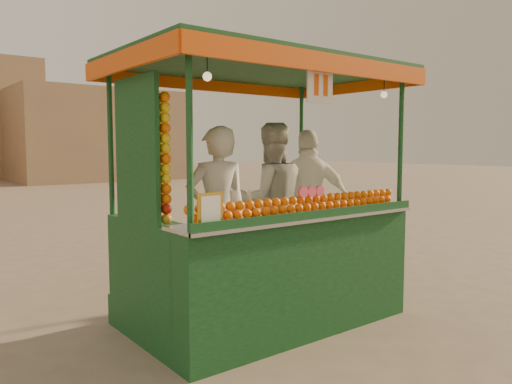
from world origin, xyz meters
TOP-DOWN VIEW (x-y plane):
  - ground at (0.00, 0.00)m, footprint 90.00×90.00m
  - building_right at (7.00, 24.00)m, footprint 9.00×6.00m
  - juice_cart at (-0.15, -0.27)m, footprint 3.01×1.95m
  - vendor_left at (-0.64, -0.15)m, footprint 0.71×0.55m
  - vendor_middle at (0.29, 0.14)m, footprint 1.06×0.95m
  - vendor_right at (0.89, 0.12)m, footprint 1.10×0.92m

SIDE VIEW (x-z plane):
  - ground at x=0.00m, z-range 0.00..0.00m
  - juice_cart at x=-0.15m, z-range -0.48..2.25m
  - vendor_left at x=-0.64m, z-range 0.32..2.06m
  - vendor_right at x=0.89m, z-range 0.32..2.07m
  - vendor_middle at x=0.29m, z-range 0.32..2.13m
  - building_right at x=7.00m, z-range 0.00..5.00m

